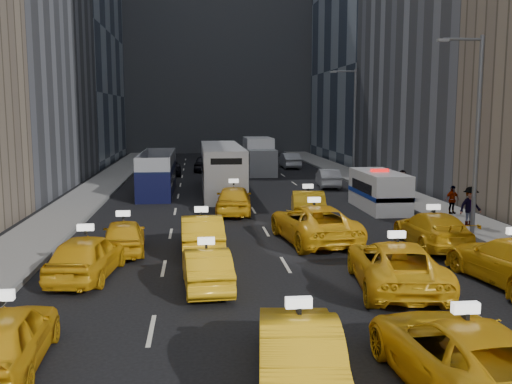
# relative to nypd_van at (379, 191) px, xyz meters

# --- Properties ---
(ground) EXTENTS (160.00, 160.00, 0.00)m
(ground) POSITION_rel_nypd_van_xyz_m (-7.31, -19.43, -1.08)
(ground) COLOR black
(ground) RESTS_ON ground
(sidewalk_west) EXTENTS (3.00, 90.00, 0.15)m
(sidewalk_west) POSITION_rel_nypd_van_xyz_m (-17.81, 5.57, -1.00)
(sidewalk_west) COLOR gray
(sidewalk_west) RESTS_ON ground
(sidewalk_east) EXTENTS (3.00, 90.00, 0.15)m
(sidewalk_east) POSITION_rel_nypd_van_xyz_m (3.19, 5.57, -1.00)
(sidewalk_east) COLOR gray
(sidewalk_east) RESTS_ON ground
(curb_west) EXTENTS (0.15, 90.00, 0.18)m
(curb_west) POSITION_rel_nypd_van_xyz_m (-16.36, 5.57, -0.99)
(curb_west) COLOR slate
(curb_west) RESTS_ON ground
(curb_east) EXTENTS (0.15, 90.00, 0.18)m
(curb_east) POSITION_rel_nypd_van_xyz_m (1.74, 5.57, -0.99)
(curb_east) COLOR slate
(curb_east) RESTS_ON ground
(building_backdrop) EXTENTS (30.00, 12.00, 40.00)m
(building_backdrop) POSITION_rel_nypd_van_xyz_m (-7.31, 52.57, 18.92)
(building_backdrop) COLOR slate
(building_backdrop) RESTS_ON ground
(streetlight_near) EXTENTS (2.15, 0.22, 9.00)m
(streetlight_near) POSITION_rel_nypd_van_xyz_m (1.87, -7.43, 3.84)
(streetlight_near) COLOR #595B60
(streetlight_near) RESTS_ON ground
(streetlight_far) EXTENTS (2.15, 0.22, 9.00)m
(streetlight_far) POSITION_rel_nypd_van_xyz_m (1.87, 12.57, 3.84)
(streetlight_far) COLOR #595B60
(streetlight_far) RESTS_ON ground
(taxi_4) EXTENTS (1.89, 4.42, 1.49)m
(taxi_4) POSITION_rel_nypd_van_xyz_m (-14.85, -19.42, -0.33)
(taxi_4) COLOR gold
(taxi_4) RESTS_ON ground
(taxi_5) EXTENTS (2.14, 4.82, 1.54)m
(taxi_5) POSITION_rel_nypd_van_xyz_m (-8.52, -20.70, -0.31)
(taxi_5) COLOR gold
(taxi_5) RESTS_ON ground
(taxi_6) EXTENTS (2.80, 5.64, 1.53)m
(taxi_6) POSITION_rel_nypd_van_xyz_m (-5.23, -21.36, -0.31)
(taxi_6) COLOR gold
(taxi_6) RESTS_ON ground
(taxi_8) EXTENTS (2.39, 4.75, 1.55)m
(taxi_8) POSITION_rel_nypd_van_xyz_m (-14.35, -12.41, -0.30)
(taxi_8) COLOR gold
(taxi_8) RESTS_ON ground
(taxi_9) EXTENTS (1.69, 4.17, 1.35)m
(taxi_9) POSITION_rel_nypd_van_xyz_m (-10.30, -13.99, -0.41)
(taxi_9) COLOR gold
(taxi_9) RESTS_ON ground
(taxi_10) EXTENTS (3.31, 5.89, 1.55)m
(taxi_10) POSITION_rel_nypd_van_xyz_m (-4.23, -14.61, -0.30)
(taxi_10) COLOR gold
(taxi_10) RESTS_ON ground
(taxi_12) EXTENTS (2.00, 4.23, 1.40)m
(taxi_12) POSITION_rel_nypd_van_xyz_m (-13.53, -8.93, -0.38)
(taxi_12) COLOR gold
(taxi_12) RESTS_ON ground
(taxi_13) EXTENTS (1.79, 4.73, 1.54)m
(taxi_13) POSITION_rel_nypd_van_xyz_m (-10.40, -9.11, -0.31)
(taxi_13) COLOR gold
(taxi_13) RESTS_ON ground
(taxi_14) EXTENTS (3.45, 6.24, 1.66)m
(taxi_14) POSITION_rel_nypd_van_xyz_m (-5.50, -7.83, -0.25)
(taxi_14) COLOR gold
(taxi_14) RESTS_ON ground
(taxi_15) EXTENTS (2.27, 5.21, 1.49)m
(taxi_15) POSITION_rel_nypd_van_xyz_m (-0.71, -9.28, -0.33)
(taxi_15) COLOR gold
(taxi_15) RESTS_ON ground
(taxi_16) EXTENTS (2.35, 4.97, 1.64)m
(taxi_16) POSITION_rel_nypd_van_xyz_m (-8.52, -0.56, -0.26)
(taxi_16) COLOR gold
(taxi_16) RESTS_ON ground
(taxi_17) EXTENTS (2.25, 4.86, 1.54)m
(taxi_17) POSITION_rel_nypd_van_xyz_m (-4.71, -2.51, -0.31)
(taxi_17) COLOR gold
(taxi_17) RESTS_ON ground
(nypd_van) EXTENTS (2.70, 5.74, 2.38)m
(nypd_van) POSITION_rel_nypd_van_xyz_m (0.00, 0.00, 0.00)
(nypd_van) COLOR silver
(nypd_van) RESTS_ON ground
(double_decker) EXTENTS (3.07, 9.87, 2.83)m
(double_decker) POSITION_rel_nypd_van_xyz_m (-13.27, 8.20, 0.31)
(double_decker) COLOR black
(double_decker) RESTS_ON ground
(city_bus) EXTENTS (3.52, 13.00, 3.32)m
(city_bus) POSITION_rel_nypd_van_xyz_m (-8.78, 8.34, 0.57)
(city_bus) COLOR silver
(city_bus) RESTS_ON ground
(box_truck) EXTENTS (2.50, 7.20, 3.28)m
(box_truck) POSITION_rel_nypd_van_xyz_m (-4.79, 20.09, 0.54)
(box_truck) COLOR white
(box_truck) RESTS_ON ground
(misc_car_0) EXTENTS (1.91, 4.39, 1.40)m
(misc_car_0) POSITION_rel_nypd_van_xyz_m (-0.65, 10.09, -0.38)
(misc_car_0) COLOR #A8AAB0
(misc_car_0) RESTS_ON ground
(misc_car_1) EXTENTS (2.63, 5.31, 1.45)m
(misc_car_1) POSITION_rel_nypd_van_xyz_m (-13.18, 19.86, -0.36)
(misc_car_1) COLOR black
(misc_car_1) RESTS_ON ground
(misc_car_2) EXTENTS (2.52, 5.40, 1.53)m
(misc_car_2) POSITION_rel_nypd_van_xyz_m (-5.51, 25.73, -0.32)
(misc_car_2) COLOR gray
(misc_car_2) RESTS_ON ground
(misc_car_3) EXTENTS (2.29, 4.65, 1.53)m
(misc_car_3) POSITION_rel_nypd_van_xyz_m (-9.76, 22.74, -0.32)
(misc_car_3) COLOR black
(misc_car_3) RESTS_ON ground
(misc_car_4) EXTENTS (1.79, 4.74, 1.54)m
(misc_car_4) POSITION_rel_nypd_van_xyz_m (-1.14, 25.13, -0.31)
(misc_car_4) COLOR #A7A9AE
(misc_car_4) RESTS_ON ground
(pedestrian_2) EXTENTS (1.32, 0.79, 1.91)m
(pedestrian_2) POSITION_rel_nypd_van_xyz_m (2.67, -5.81, 0.03)
(pedestrian_2) COLOR gray
(pedestrian_2) RESTS_ON sidewalk_east
(pedestrian_3) EXTENTS (0.98, 0.64, 1.54)m
(pedestrian_3) POSITION_rel_nypd_van_xyz_m (3.26, -2.56, -0.16)
(pedestrian_3) COLOR gray
(pedestrian_3) RESTS_ON sidewalk_east
(pedestrian_4) EXTENTS (0.83, 0.60, 1.54)m
(pedestrian_4) POSITION_rel_nypd_van_xyz_m (2.60, 3.03, -0.16)
(pedestrian_4) COLOR gray
(pedestrian_4) RESTS_ON sidewalk_east
(pedestrian_5) EXTENTS (1.69, 0.95, 1.75)m
(pedestrian_5) POSITION_rel_nypd_van_xyz_m (2.83, 3.86, -0.05)
(pedestrian_5) COLOR gray
(pedestrian_5) RESTS_ON sidewalk_east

